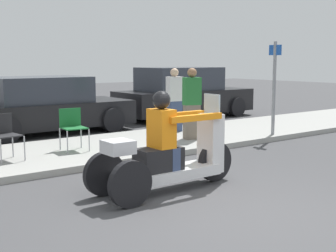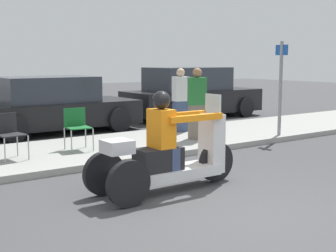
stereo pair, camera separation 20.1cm
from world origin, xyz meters
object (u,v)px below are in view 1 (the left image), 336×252
Objects in this scene: spectator_mid_group at (192,105)px; parked_car_lot_left at (45,106)px; street_sign at (274,84)px; folding_chair_curbside at (4,132)px; folding_chair_set_back at (72,125)px; parked_car_lot_right at (183,94)px; motorcycle_trike at (168,156)px; spectator_end_of_line at (174,101)px.

spectator_mid_group reaches higher than parked_car_lot_left.
spectator_mid_group is 2.12m from street_sign.
folding_chair_curbside and folding_chair_set_back have the same top height.
parked_car_lot_left is (2.13, 3.27, 0.07)m from folding_chair_curbside.
parked_car_lot_right is (5.68, 3.53, 0.14)m from folding_chair_set_back.
folding_chair_curbside is (-4.10, 0.31, -0.27)m from spectator_mid_group.
parked_car_lot_left is (0.75, 6.29, 0.17)m from motorcycle_trike.
parked_car_lot_right is at bearing 31.82° from folding_chair_set_back.
folding_chair_curbside is 0.19× the size of parked_car_lot_left.
motorcycle_trike is 0.52× the size of parked_car_lot_right.
folding_chair_curbside is at bearing 175.61° from spectator_mid_group.
parked_car_lot_right reaches higher than motorcycle_trike.
folding_chair_curbside is (-4.48, -0.81, -0.25)m from spectator_end_of_line.
spectator_mid_group reaches higher than folding_chair_curbside.
street_sign reaches higher than spectator_end_of_line.
spectator_mid_group reaches higher than spectator_end_of_line.
spectator_mid_group is 4.10m from parked_car_lot_left.
motorcycle_trike is at bearing -130.45° from parked_car_lot_right.
spectator_end_of_line is 0.34× the size of parked_car_lot_right.
spectator_end_of_line is 3.85m from parked_car_lot_right.
motorcycle_trike is at bearing -96.80° from parked_car_lot_left.
folding_chair_set_back is at bearing -148.18° from parked_car_lot_right.
parked_car_lot_right is at bearing 4.40° from parked_car_lot_left.
parked_car_lot_left is at bearing 118.73° from spectator_mid_group.
spectator_end_of_line is at bearing 50.99° from motorcycle_trike.
spectator_end_of_line is (3.10, 3.83, 0.36)m from motorcycle_trike.
spectator_mid_group is (2.72, 2.70, 0.37)m from motorcycle_trike.
street_sign is (1.96, -0.68, 0.43)m from spectator_mid_group.
motorcycle_trike is 5.16m from street_sign.
parked_car_lot_right is 1.09× the size of parked_car_lot_left.
folding_chair_curbside is at bearing -169.78° from spectator_end_of_line.
folding_chair_set_back is at bearing 170.70° from spectator_mid_group.
spectator_mid_group is at bearing -108.82° from spectator_end_of_line.
folding_chair_curbside is at bearing 170.65° from street_sign.
folding_chair_set_back is 3.23m from parked_car_lot_left.
parked_car_lot_right is at bearing 77.77° from street_sign.
parked_car_lot_right is (7.07, 3.65, 0.14)m from folding_chair_curbside.
street_sign is at bearing -19.18° from spectator_mid_group.
spectator_end_of_line reaches higher than parked_car_lot_left.
spectator_mid_group reaches higher than parked_car_lot_right.
folding_chair_set_back is 6.69m from parked_car_lot_right.
spectator_mid_group is at bearing -9.30° from folding_chair_set_back.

